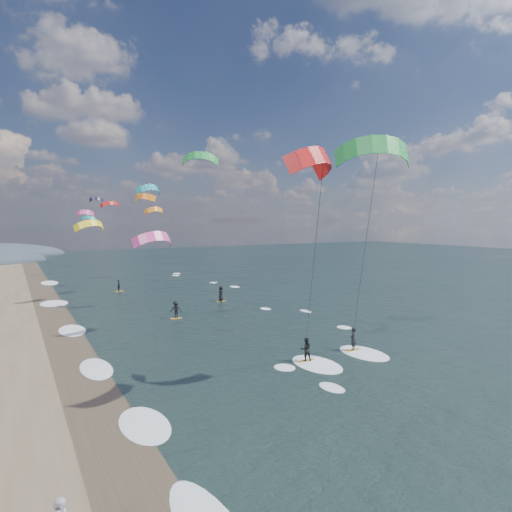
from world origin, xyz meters
TOP-DOWN VIEW (x-y plane):
  - ground at (0.00, 0.00)m, footprint 260.00×260.00m
  - wet_sand_strip at (-12.00, 10.00)m, footprint 3.00×240.00m
  - kitesurfer_near_a at (2.61, 4.76)m, footprint 7.80×9.09m
  - kitesurfer_near_b at (-0.91, 5.25)m, footprint 6.98×8.82m
  - far_kitesurfers at (0.75, 30.68)m, footprint 9.95×19.73m
  - bg_kite_field at (-0.63, 51.83)m, footprint 15.73×69.31m
  - shoreline_surf at (-10.80, 14.75)m, footprint 2.40×79.40m

SIDE VIEW (x-z plane):
  - ground at x=0.00m, z-range 0.00..0.00m
  - shoreline_surf at x=-10.80m, z-range -0.06..0.06m
  - wet_sand_strip at x=-12.00m, z-range 0.00..0.01m
  - far_kitesurfers at x=0.75m, z-range -0.04..1.77m
  - kitesurfer_near_b at x=-0.91m, z-range 1.76..15.34m
  - kitesurfer_near_a at x=2.61m, z-range 3.51..18.01m
  - bg_kite_field at x=-0.63m, z-range 7.42..16.66m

